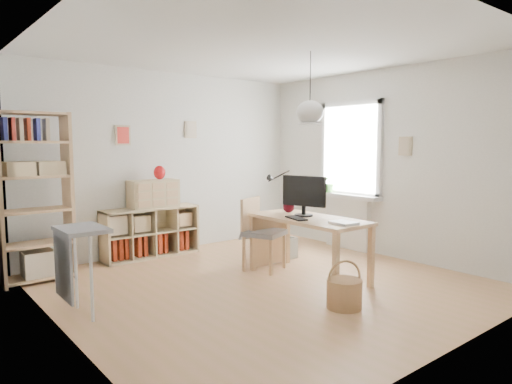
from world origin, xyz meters
TOP-DOWN VIEW (x-y plane):
  - ground at (0.00, 0.00)m, footprint 4.50×4.50m
  - room_shell at (0.55, -0.15)m, footprint 4.50×4.50m
  - window_unit at (2.23, 0.60)m, footprint 0.07×1.16m
  - radiator at (2.19, 0.60)m, footprint 0.10×0.80m
  - windowsill at (2.14, 0.60)m, footprint 0.22×1.20m
  - desk at (0.55, -0.15)m, footprint 0.70×1.50m
  - cube_shelf at (-0.47, 2.08)m, footprint 1.40×0.38m
  - tall_bookshelf at (-2.04, 1.80)m, footprint 0.80×0.38m
  - side_table at (-2.04, 0.35)m, footprint 0.40×0.55m
  - chair at (0.36, 0.53)m, footprint 0.59×0.59m
  - wicker_basket at (0.10, -1.09)m, footprint 0.35×0.35m
  - storage_chest at (0.86, 0.88)m, footprint 0.61×0.68m
  - monitor at (0.58, -0.04)m, footprint 0.23×0.55m
  - keyboard at (0.36, -0.14)m, footprint 0.22×0.37m
  - task_lamp at (0.59, 0.46)m, footprint 0.46×0.17m
  - yarn_ball at (0.63, 0.29)m, footprint 0.15×0.15m
  - paper_tray at (0.52, -0.72)m, footprint 0.24×0.29m
  - drawer_chest at (-0.40, 2.04)m, footprint 0.70×0.34m
  - red_vase at (-0.29, 2.04)m, footprint 0.17×0.17m
  - potted_plant at (2.12, 0.95)m, footprint 0.35×0.33m

SIDE VIEW (x-z plane):
  - ground at x=0.00m, z-range 0.00..0.00m
  - wicker_basket at x=0.10m, z-range -0.09..0.40m
  - storage_chest at x=0.86m, z-range -0.11..0.50m
  - cube_shelf at x=-0.47m, z-range -0.06..0.66m
  - radiator at x=2.19m, z-range 0.00..0.80m
  - chair at x=0.36m, z-range 0.07..1.00m
  - desk at x=0.55m, z-range 0.28..1.03m
  - side_table at x=-2.04m, z-range 0.24..1.09m
  - keyboard at x=0.36m, z-range 0.75..0.77m
  - paper_tray at x=0.52m, z-range 0.75..0.78m
  - yarn_ball at x=0.63m, z-range 0.75..0.90m
  - windowsill at x=2.14m, z-range 0.80..0.86m
  - drawer_chest at x=-0.40m, z-range 0.72..1.12m
  - potted_plant at x=2.12m, z-range 0.86..1.17m
  - monitor at x=0.58m, z-range 0.78..1.27m
  - task_lamp at x=0.59m, z-range 0.84..1.33m
  - tall_bookshelf at x=-2.04m, z-range 0.09..2.09m
  - red_vase at x=-0.29m, z-range 1.12..1.32m
  - window_unit at x=2.23m, z-range 0.82..2.28m
  - room_shell at x=0.55m, z-range -0.25..4.25m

